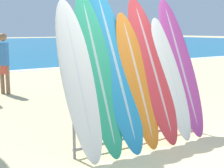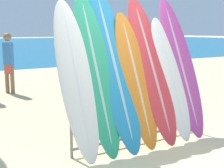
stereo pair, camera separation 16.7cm
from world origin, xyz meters
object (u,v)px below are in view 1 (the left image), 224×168
object	(u,v)px
surfboard_slot_1	(98,71)
surfboard_slot_0	(78,78)
surfboard_slot_4	(152,68)
surfboard_slot_3	(137,78)
surfboard_slot_5	(171,77)
person_mid_beach	(4,61)
surfboard_rack	(140,116)
surfboard_slot_2	(115,66)
surfboard_slot_6	(180,65)

from	to	relation	value
surfboard_slot_1	surfboard_slot_0	bearing A→B (deg)	-173.19
surfboard_slot_1	surfboard_slot_4	xyz separation A→B (m)	(1.01, 0.00, -0.01)
surfboard_slot_3	surfboard_slot_5	size ratio (longest dim) A/B	1.03
surfboard_slot_1	person_mid_beach	distance (m)	4.95
surfboard_slot_4	surfboard_slot_5	size ratio (longest dim) A/B	1.17
surfboard_rack	surfboard_slot_4	world-z (taller)	surfboard_slot_4
surfboard_rack	surfboard_slot_2	distance (m)	0.87
surfboard_slot_0	surfboard_slot_6	distance (m)	1.98
surfboard_slot_2	surfboard_slot_0	bearing A→B (deg)	-172.91
surfboard_rack	surfboard_slot_2	size ratio (longest dim) A/B	0.95
surfboard_slot_4	surfboard_rack	bearing A→B (deg)	-157.96
surfboard_slot_2	surfboard_slot_6	xyz separation A→B (m)	(1.32, -0.04, -0.06)
surfboard_slot_0	surfboard_slot_4	xyz separation A→B (m)	(1.35, 0.04, 0.06)
surfboard_slot_0	surfboard_slot_2	bearing A→B (deg)	7.09
surfboard_slot_6	person_mid_beach	distance (m)	5.24
surfboard_slot_3	surfboard_slot_6	world-z (taller)	surfboard_slot_6
person_mid_beach	surfboard_slot_5	bearing A→B (deg)	-25.68
surfboard_slot_0	surfboard_slot_5	bearing A→B (deg)	-1.38
surfboard_slot_3	surfboard_slot_4	bearing A→B (deg)	10.68
surfboard_rack	person_mid_beach	xyz separation A→B (m)	(-0.76, 5.08, 0.48)
surfboard_slot_1	person_mid_beach	world-z (taller)	surfboard_slot_1
surfboard_rack	surfboard_slot_2	xyz separation A→B (m)	(-0.34, 0.18, 0.78)
surfboard_slot_1	surfboard_slot_6	size ratio (longest dim) A/B	1.01
surfboard_slot_4	person_mid_beach	xyz separation A→B (m)	(-1.10, 4.94, -0.24)
surfboard_slot_6	person_mid_beach	bearing A→B (deg)	109.37
surfboard_slot_4	surfboard_slot_6	bearing A→B (deg)	-0.08
surfboard_slot_0	surfboard_slot_1	distance (m)	0.34
surfboard_slot_1	surfboard_slot_2	bearing A→B (deg)	7.38
surfboard_slot_0	surfboard_slot_3	world-z (taller)	surfboard_slot_0
surfboard_slot_1	surfboard_slot_2	xyz separation A→B (m)	(0.33, 0.04, 0.06)
surfboard_slot_2	person_mid_beach	bearing A→B (deg)	94.90
surfboard_slot_0	surfboard_slot_4	bearing A→B (deg)	1.77
surfboard_slot_5	person_mid_beach	xyz separation A→B (m)	(-1.44, 5.02, -0.07)
surfboard_slot_1	surfboard_slot_5	world-z (taller)	surfboard_slot_1
surfboard_slot_6	surfboard_slot_5	bearing A→B (deg)	-164.84
surfboard_slot_4	surfboard_slot_6	size ratio (longest dim) A/B	1.00
surfboard_slot_3	surfboard_slot_4	world-z (taller)	surfboard_slot_4
surfboard_slot_4	surfboard_slot_6	xyz separation A→B (m)	(0.64, -0.00, -0.00)
surfboard_slot_0	person_mid_beach	xyz separation A→B (m)	(0.24, 4.98, -0.18)
surfboard_slot_2	surfboard_slot_4	bearing A→B (deg)	-3.42
surfboard_slot_1	surfboard_slot_4	distance (m)	1.01
surfboard_slot_3	surfboard_slot_6	size ratio (longest dim) A/B	0.88
surfboard_slot_1	surfboard_slot_2	size ratio (longest dim) A/B	0.95
surfboard_slot_0	surfboard_slot_1	xyz separation A→B (m)	(0.34, 0.04, 0.06)
surfboard_slot_3	surfboard_slot_5	xyz separation A→B (m)	(0.69, -0.02, -0.03)
surfboard_rack	surfboard_slot_4	xyz separation A→B (m)	(0.34, 0.14, 0.72)
surfboard_slot_0	person_mid_beach	size ratio (longest dim) A/B	1.31
surfboard_slot_6	surfboard_slot_1	bearing A→B (deg)	-179.97
surfboard_slot_2	surfboard_slot_5	distance (m)	1.05
surfboard_rack	surfboard_slot_1	size ratio (longest dim) A/B	0.99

